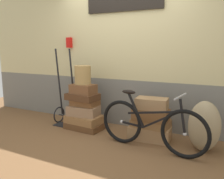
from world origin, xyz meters
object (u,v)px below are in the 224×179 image
suitcase_2 (84,110)px  suitcase_6 (150,133)px  suitcase_8 (151,115)px  suitcase_9 (152,104)px  burlap_sack (204,126)px  suitcase_5 (83,89)px  luggage_trolley (66,108)px  bicycle (150,126)px  suitcase_4 (82,97)px  suitcase_7 (151,123)px  suitcase_1 (84,119)px  suitcase_3 (85,102)px  suitcase_0 (85,125)px  wicker_basket (83,75)px

suitcase_2 → suitcase_6: suitcase_2 is taller
suitcase_8 → suitcase_9: size_ratio=1.13×
suitcase_9 → burlap_sack: 0.82m
suitcase_5 → luggage_trolley: luggage_trolley is taller
bicycle → suitcase_5: bearing=166.3°
suitcase_6 → suitcase_9: bearing=-47.5°
suitcase_8 → suitcase_4: bearing=-178.4°
suitcase_7 → suitcase_9: 0.33m
suitcase_2 → suitcase_4: suitcase_4 is taller
suitcase_9 → burlap_sack: (0.78, -0.04, -0.23)m
suitcase_4 → burlap_sack: (2.06, -0.02, -0.23)m
suitcase_8 → bicycle: (0.11, -0.34, -0.06)m
suitcase_2 → burlap_sack: burlap_sack is taller
suitcase_1 → luggage_trolley: size_ratio=0.44×
suitcase_3 → suitcase_4: 0.13m
suitcase_0 → luggage_trolley: luggage_trolley is taller
wicker_basket → burlap_sack: wicker_basket is taller
suitcase_2 → suitcase_7: suitcase_2 is taller
suitcase_0 → suitcase_5: 0.67m
suitcase_6 → suitcase_8: suitcase_8 is taller
suitcase_6 → suitcase_9: suitcase_9 is taller
suitcase_1 → suitcase_8: size_ratio=1.16×
suitcase_7 → suitcase_9: bearing=-54.8°
suitcase_0 → bicycle: 1.41m
luggage_trolley → suitcase_7: bearing=-0.3°
suitcase_4 → burlap_sack: 2.07m
wicker_basket → suitcase_7: bearing=1.3°
wicker_basket → bicycle: 1.55m
suitcase_6 → suitcase_5: bearing=177.0°
suitcase_4 → luggage_trolley: (-0.43, 0.06, -0.26)m
suitcase_0 → suitcase_7: 1.24m
suitcase_4 → suitcase_6: 1.34m
suitcase_7 → luggage_trolley: size_ratio=0.40×
burlap_sack → suitcase_6: bearing=175.3°
suitcase_2 → suitcase_7: bearing=-4.5°
suitcase_7 → wicker_basket: 1.44m
suitcase_0 → suitcase_4: bearing=-152.5°
burlap_sack → suitcase_9: bearing=176.9°
suitcase_2 → burlap_sack: 2.05m
suitcase_2 → luggage_trolley: bearing=168.2°
suitcase_0 → suitcase_2: (-0.03, 0.00, 0.27)m
suitcase_5 → wicker_basket: 0.25m
suitcase_2 → suitcase_8: size_ratio=0.99×
suitcase_1 → bicycle: 1.40m
suitcase_5 → bicycle: bearing=-9.1°
suitcase_0 → luggage_trolley: (-0.47, 0.05, 0.27)m
suitcase_0 → suitcase_1: size_ratio=1.05×
suitcase_6 → bicycle: bearing=-76.5°
suitcase_3 → suitcase_6: size_ratio=0.73×
suitcase_0 → suitcase_3: bearing=123.4°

